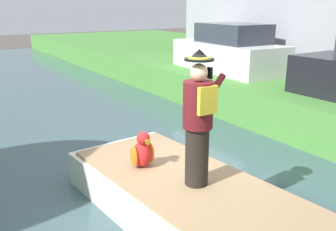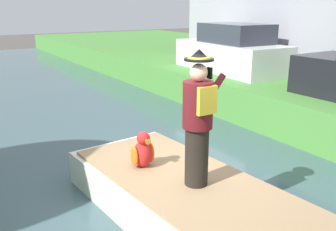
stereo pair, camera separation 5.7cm
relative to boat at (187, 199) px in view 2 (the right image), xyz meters
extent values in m
plane|color=#4C4742|center=(0.00, 0.39, -0.40)|extent=(80.00, 80.00, 0.00)
cube|color=#3D565B|center=(0.00, 0.39, -0.35)|extent=(7.20, 48.00, 0.10)
cube|color=silver|center=(0.00, 0.00, -0.02)|extent=(2.14, 4.33, 0.56)
cube|color=#997A56|center=(0.00, 0.00, 0.28)|extent=(1.96, 3.99, 0.05)
cylinder|color=black|center=(0.04, -0.15, 0.72)|extent=(0.32, 0.32, 0.82)
cylinder|color=#561419|center=(0.04, -0.15, 1.44)|extent=(0.40, 0.40, 0.62)
cube|color=gold|center=(0.04, -0.34, 1.54)|extent=(0.28, 0.06, 0.36)
sphere|color=#DBA884|center=(0.04, -0.15, 1.86)|extent=(0.23, 0.23, 0.23)
cylinder|color=black|center=(0.04, -0.15, 2.03)|extent=(0.38, 0.38, 0.03)
cone|color=black|center=(0.04, -0.15, 2.10)|extent=(0.26, 0.26, 0.12)
cylinder|color=gold|center=(0.04, -0.15, 2.05)|extent=(0.29, 0.29, 0.02)
cylinder|color=#561419|center=(0.26, -0.19, 1.62)|extent=(0.38, 0.09, 0.43)
cube|color=black|center=(0.17, -0.21, 1.85)|extent=(0.03, 0.08, 0.15)
ellipsoid|color=red|center=(-0.31, 0.75, 0.51)|extent=(0.26, 0.32, 0.40)
sphere|color=red|center=(-0.31, 0.71, 0.78)|extent=(0.20, 0.20, 0.20)
cone|color=yellow|center=(-0.31, 0.61, 0.77)|extent=(0.09, 0.09, 0.09)
ellipsoid|color=orange|center=(-0.45, 0.75, 0.51)|extent=(0.08, 0.20, 0.32)
ellipsoid|color=orange|center=(-0.17, 0.75, 0.51)|extent=(0.08, 0.20, 0.32)
cube|color=white|center=(5.30, 5.15, 1.10)|extent=(1.92, 4.09, 0.90)
cube|color=#2D333D|center=(5.30, 4.95, 1.85)|extent=(1.57, 2.28, 0.60)
camera|label=1|loc=(-2.80, -3.80, 2.67)|focal=39.22mm
camera|label=2|loc=(-2.75, -3.83, 2.67)|focal=39.22mm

